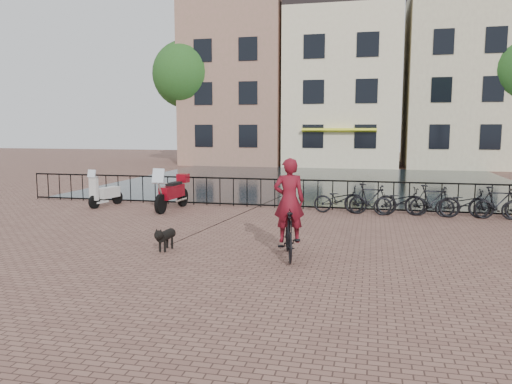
% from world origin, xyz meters
% --- Properties ---
extents(ground, '(100.00, 100.00, 0.00)m').
position_xyz_m(ground, '(0.00, 0.00, 0.00)').
color(ground, brown).
rests_on(ground, ground).
extents(canal_water, '(20.00, 20.00, 0.00)m').
position_xyz_m(canal_water, '(0.00, 17.30, 0.00)').
color(canal_water, black).
rests_on(canal_water, ground).
extents(railing, '(20.00, 0.05, 1.02)m').
position_xyz_m(railing, '(0.00, 8.00, 0.50)').
color(railing, black).
rests_on(railing, ground).
extents(canal_house_left, '(7.50, 9.00, 12.80)m').
position_xyz_m(canal_house_left, '(-7.50, 30.00, 6.40)').
color(canal_house_left, '#8A6A50').
rests_on(canal_house_left, ground).
extents(canal_house_mid, '(8.00, 9.50, 11.80)m').
position_xyz_m(canal_house_mid, '(0.50, 30.00, 5.90)').
color(canal_house_mid, beige).
rests_on(canal_house_mid, ground).
extents(canal_house_right, '(7.00, 9.00, 13.30)m').
position_xyz_m(canal_house_right, '(8.50, 30.00, 6.65)').
color(canal_house_right, tan).
rests_on(canal_house_right, ground).
extents(tree_far_left, '(5.04, 5.04, 9.27)m').
position_xyz_m(tree_far_left, '(-11.00, 27.00, 6.73)').
color(tree_far_left, black).
rests_on(tree_far_left, ground).
extents(cyclist, '(0.91, 1.91, 2.51)m').
position_xyz_m(cyclist, '(1.09, 1.43, 0.95)').
color(cyclist, black).
rests_on(cyclist, ground).
extents(dog, '(0.31, 0.83, 0.55)m').
position_xyz_m(dog, '(-1.75, 1.45, 0.28)').
color(dog, black).
rests_on(dog, ground).
extents(motorcycle, '(0.67, 2.16, 1.52)m').
position_xyz_m(motorcycle, '(-3.80, 6.73, 0.76)').
color(motorcycle, maroon).
rests_on(motorcycle, ground).
extents(scooter, '(0.73, 1.55, 1.39)m').
position_xyz_m(scooter, '(-6.42, 6.97, 0.69)').
color(scooter, beige).
rests_on(scooter, ground).
extents(parked_bike_0, '(1.72, 0.60, 0.90)m').
position_xyz_m(parked_bike_0, '(1.80, 7.40, 0.45)').
color(parked_bike_0, black).
rests_on(parked_bike_0, ground).
extents(parked_bike_1, '(1.70, 0.60, 1.00)m').
position_xyz_m(parked_bike_1, '(2.75, 7.40, 0.50)').
color(parked_bike_1, black).
rests_on(parked_bike_1, ground).
extents(parked_bike_2, '(1.79, 0.89, 0.90)m').
position_xyz_m(parked_bike_2, '(3.70, 7.40, 0.45)').
color(parked_bike_2, black).
rests_on(parked_bike_2, ground).
extents(parked_bike_3, '(1.71, 0.67, 1.00)m').
position_xyz_m(parked_bike_3, '(4.65, 7.40, 0.50)').
color(parked_bike_3, black).
rests_on(parked_bike_3, ground).
extents(parked_bike_4, '(1.72, 0.60, 0.90)m').
position_xyz_m(parked_bike_4, '(5.60, 7.40, 0.45)').
color(parked_bike_4, black).
rests_on(parked_bike_4, ground).
extents(parked_bike_5, '(1.70, 0.60, 1.00)m').
position_xyz_m(parked_bike_5, '(6.55, 7.40, 0.50)').
color(parked_bike_5, black).
rests_on(parked_bike_5, ground).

